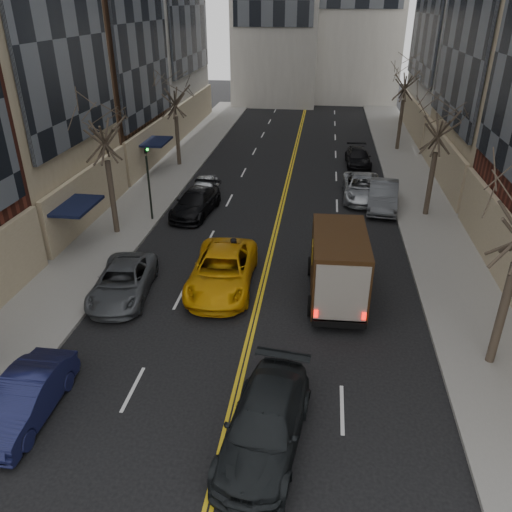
% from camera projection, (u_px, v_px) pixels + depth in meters
% --- Properties ---
extents(sidewalk_left, '(4.00, 66.00, 0.15)m').
position_uv_depth(sidewalk_left, '(153.00, 190.00, 34.22)').
color(sidewalk_left, slate).
rests_on(sidewalk_left, ground).
extents(sidewalk_right, '(4.00, 66.00, 0.15)m').
position_uv_depth(sidewalk_right, '(423.00, 203.00, 32.08)').
color(sidewalk_right, slate).
rests_on(sidewalk_right, ground).
extents(tree_lf_mid, '(3.20, 3.20, 8.91)m').
position_uv_depth(tree_lf_mid, '(101.00, 114.00, 25.05)').
color(tree_lf_mid, '#382D23').
rests_on(tree_lf_mid, sidewalk_left).
extents(tree_lf_far, '(3.20, 3.20, 8.12)m').
position_uv_depth(tree_lf_far, '(174.00, 87.00, 36.76)').
color(tree_lf_far, '#382D23').
rests_on(tree_lf_far, sidewalk_left).
extents(tree_rt_mid, '(3.20, 3.20, 8.32)m').
position_uv_depth(tree_rt_mid, '(442.00, 113.00, 27.55)').
color(tree_rt_mid, '#382D23').
rests_on(tree_rt_mid, sidewalk_right).
extents(tree_rt_far, '(3.20, 3.20, 9.11)m').
position_uv_depth(tree_rt_far, '(407.00, 69.00, 40.51)').
color(tree_rt_far, '#382D23').
rests_on(tree_rt_far, sidewalk_right).
extents(traffic_signal, '(0.29, 0.26, 4.70)m').
position_uv_depth(traffic_signal, '(148.00, 176.00, 28.37)').
color(traffic_signal, black).
rests_on(traffic_signal, sidewalk_left).
extents(ups_truck, '(2.59, 5.96, 3.22)m').
position_uv_depth(ups_truck, '(338.00, 264.00, 21.39)').
color(ups_truck, black).
rests_on(ups_truck, ground).
extents(observer_sedan, '(2.76, 5.48, 1.53)m').
position_uv_depth(observer_sedan, '(265.00, 424.00, 14.45)').
color(observer_sedan, black).
rests_on(observer_sedan, ground).
extents(taxi, '(2.97, 6.06, 1.66)m').
position_uv_depth(taxi, '(222.00, 271.00, 22.52)').
color(taxi, orange).
rests_on(taxi, ground).
extents(pedestrian, '(0.55, 0.72, 1.75)m').
position_uv_depth(pedestrian, '(235.00, 255.00, 23.82)').
color(pedestrian, black).
rests_on(pedestrian, ground).
extents(parked_lf_b, '(1.54, 4.34, 1.43)m').
position_uv_depth(parked_lf_b, '(26.00, 398.00, 15.46)').
color(parked_lf_b, '#12153A').
rests_on(parked_lf_b, ground).
extents(parked_lf_c, '(2.85, 5.22, 1.39)m').
position_uv_depth(parked_lf_c, '(123.00, 282.00, 21.89)').
color(parked_lf_c, '#484B50').
rests_on(parked_lf_c, ground).
extents(parked_lf_d, '(2.61, 5.19, 1.45)m').
position_uv_depth(parked_lf_d, '(196.00, 203.00, 30.37)').
color(parked_lf_d, black).
rests_on(parked_lf_d, ground).
extents(parked_lf_e, '(2.17, 4.41, 1.45)m').
position_uv_depth(parked_lf_e, '(205.00, 189.00, 32.47)').
color(parked_lf_e, '#B6B9BE').
rests_on(parked_lf_e, ground).
extents(parked_rt_a, '(2.25, 5.14, 1.64)m').
position_uv_depth(parked_rt_a, '(383.00, 195.00, 31.19)').
color(parked_rt_a, '#45474B').
rests_on(parked_rt_a, ground).
extents(parked_rt_b, '(2.52, 5.38, 1.49)m').
position_uv_depth(parked_rt_b, '(362.00, 188.00, 32.74)').
color(parked_rt_b, '#AAAEB2').
rests_on(parked_rt_b, ground).
extents(parked_rt_c, '(2.03, 4.63, 1.32)m').
position_uv_depth(parked_rt_c, '(358.00, 158.00, 39.26)').
color(parked_rt_c, black).
rests_on(parked_rt_c, ground).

